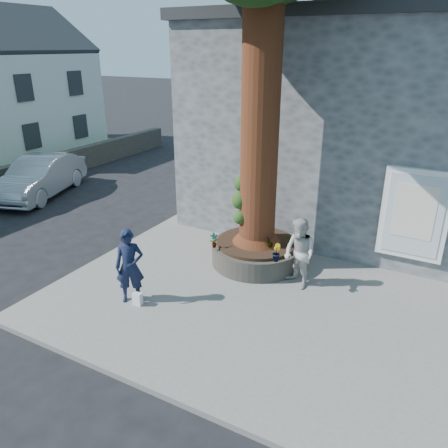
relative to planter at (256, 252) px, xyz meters
The scene contains 15 objects.
ground 2.19m from the planter, 111.80° to the right, with size 120.00×120.00×0.00m, color black.
pavement 1.27m from the planter, 55.01° to the right, with size 9.00×8.00×0.12m, color slate.
yellow_line 4.00m from the planter, 165.44° to the right, with size 0.10×30.00×0.01m, color yellow.
stone_shop 6.12m from the planter, 71.86° to the left, with size 10.30×8.30×6.30m.
planter is the anchor object (origin of this frame).
cottage_far 18.62m from the planter, 160.88° to the left, with size 7.30×7.40×8.75m.
man 3.46m from the planter, 118.65° to the right, with size 0.62×0.40×1.69m, color #121933.
woman 1.59m from the planter, 24.89° to the right, with size 0.81×0.63×1.66m, color #B6B5AE.
shopping_bag 3.40m from the planter, 114.67° to the right, with size 0.20×0.12×0.28m, color white.
car_silver 9.80m from the planter, behind, with size 1.58×4.52×1.49m, color #A1A3A8.
a_board_sign 11.02m from the planter, behind, with size 0.55×0.36×1.00m, color #0E341B.
plant_a 1.25m from the planter, 132.26° to the right, with size 0.20×0.14×0.38m, color gray.
plant_b 1.27m from the planter, 42.63° to the right, with size 0.23×0.22×0.42m, color gray.
plant_c 0.70m from the planter, 28.80° to the right, with size 0.19×0.19×0.34m, color gray.
plant_d 0.97m from the planter, ahead, with size 0.24×0.21×0.26m, color gray.
Camera 1 is at (4.95, -7.36, 5.36)m, focal length 35.00 mm.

